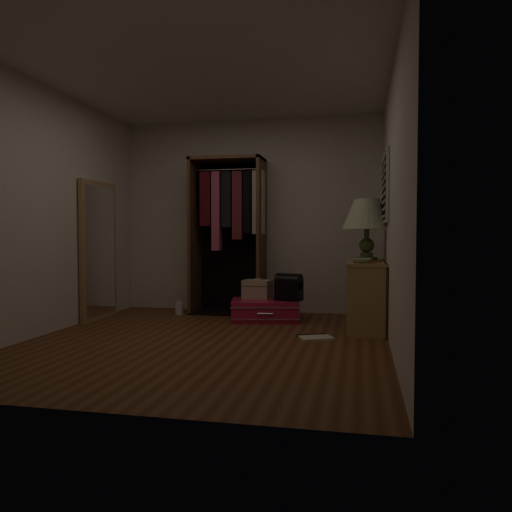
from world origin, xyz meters
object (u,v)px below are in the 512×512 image
(console_bookshelf, at_px, (366,293))
(white_jug, at_px, (179,308))
(pink_suitcase, at_px, (265,310))
(table_lamp, at_px, (367,216))
(train_case, at_px, (257,289))
(floor_mirror, at_px, (99,250))
(black_bag, at_px, (289,287))
(open_wardrobe, at_px, (230,221))

(console_bookshelf, bearing_deg, white_jug, 168.73)
(pink_suitcase, bearing_deg, console_bookshelf, -24.32)
(table_lamp, bearing_deg, train_case, 170.77)
(train_case, xyz_separation_m, white_jug, (-1.07, 0.12, -0.29))
(console_bookshelf, xyz_separation_m, white_jug, (-2.38, 0.47, -0.31))
(floor_mirror, bearing_deg, black_bag, 7.28)
(open_wardrobe, bearing_deg, train_case, -39.78)
(floor_mirror, bearing_deg, console_bookshelf, 0.74)
(floor_mirror, relative_size, train_case, 4.50)
(train_case, height_order, white_jug, train_case)
(open_wardrobe, distance_m, pink_suitcase, 1.31)
(train_case, distance_m, table_lamp, 1.61)
(train_case, xyz_separation_m, table_lamp, (1.32, -0.21, 0.89))
(open_wardrobe, bearing_deg, pink_suitcase, -39.74)
(console_bookshelf, distance_m, floor_mirror, 3.27)
(console_bookshelf, relative_size, train_case, 2.96)
(console_bookshelf, height_order, open_wardrobe, open_wardrobe)
(floor_mirror, distance_m, white_jug, 1.26)
(floor_mirror, bearing_deg, open_wardrobe, 27.57)
(floor_mirror, bearing_deg, train_case, 11.75)
(open_wardrobe, height_order, table_lamp, open_wardrobe)
(console_bookshelf, relative_size, pink_suitcase, 1.21)
(table_lamp, height_order, white_jug, table_lamp)
(open_wardrobe, distance_m, black_bag, 1.26)
(console_bookshelf, height_order, train_case, console_bookshelf)
(pink_suitcase, relative_size, table_lamp, 1.33)
(table_lamp, distance_m, white_jug, 2.69)
(open_wardrobe, height_order, black_bag, open_wardrobe)
(console_bookshelf, xyz_separation_m, open_wardrobe, (-1.76, 0.73, 0.83))
(black_bag, bearing_deg, train_case, -178.36)
(console_bookshelf, distance_m, table_lamp, 0.88)
(floor_mirror, xyz_separation_m, train_case, (1.92, 0.40, -0.48))
(pink_suitcase, xyz_separation_m, table_lamp, (1.21, -0.12, 1.13))
(floor_mirror, xyz_separation_m, pink_suitcase, (2.04, 0.31, -0.72))
(table_lamp, bearing_deg, open_wardrobe, 161.63)
(console_bookshelf, distance_m, train_case, 1.36)
(pink_suitcase, height_order, train_case, train_case)
(train_case, xyz_separation_m, black_bag, (0.41, -0.10, 0.05))
(black_bag, bearing_deg, open_wardrobe, 166.69)
(open_wardrobe, relative_size, train_case, 5.43)
(black_bag, xyz_separation_m, white_jug, (-1.48, 0.22, -0.34))
(open_wardrobe, bearing_deg, console_bookshelf, -22.54)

